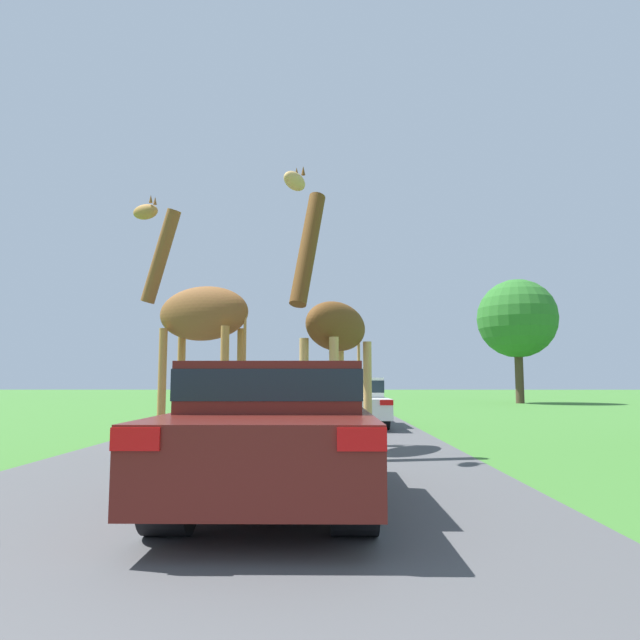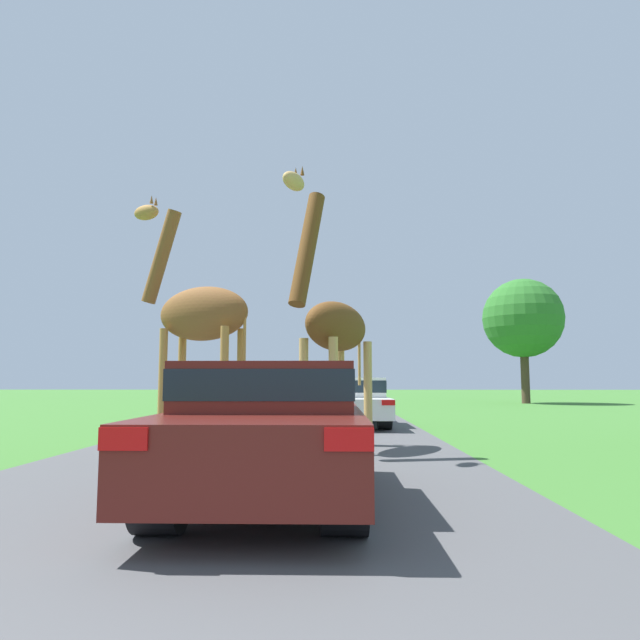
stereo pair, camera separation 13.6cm
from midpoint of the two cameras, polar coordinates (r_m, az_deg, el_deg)
road at (r=30.09m, az=-0.70°, el=-8.44°), size 6.82×120.00×0.00m
giraffe_near_road at (r=10.46m, az=1.70°, el=-0.52°), size 1.74×2.64×4.86m
giraffe_companion at (r=10.70m, az=-11.75°, el=0.41°), size 2.56×1.34×4.82m
car_lead_maroon at (r=5.99m, az=-4.36°, el=-10.63°), size 1.86×4.14×1.41m
car_queue_right at (r=16.11m, az=3.71°, el=-7.92°), size 1.77×4.80×1.31m
car_queue_left at (r=28.52m, az=-6.15°, el=-6.98°), size 1.92×4.53×1.45m
car_far_ahead at (r=22.42m, az=-5.93°, el=-7.24°), size 1.78×4.31×1.45m
tree_right_cluster at (r=33.63m, az=19.75°, el=0.14°), size 4.38×4.38×6.89m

